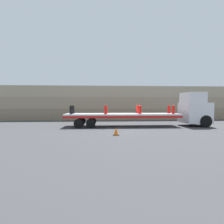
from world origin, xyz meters
TOP-DOWN VIEW (x-y plane):
  - ground_plane at (0.00, 0.00)m, footprint 120.00×120.00m
  - rock_cliff at (0.00, 8.24)m, footprint 60.00×3.30m
  - truck_cab at (7.20, 0.00)m, footprint 2.33×2.66m
  - flatbed_trailer at (-0.58, 0.00)m, footprint 10.76×2.56m
  - fire_hydrant_black_near_0 at (-4.78, -0.54)m, footprint 0.34×0.54m
  - fire_hydrant_black_far_0 at (-4.78, 0.54)m, footprint 0.34×0.54m
  - fire_hydrant_red_near_1 at (-1.59, -0.54)m, footprint 0.34×0.54m
  - fire_hydrant_red_far_1 at (-1.59, 0.54)m, footprint 0.34×0.54m
  - fire_hydrant_red_near_2 at (1.59, -0.54)m, footprint 0.34×0.54m
  - fire_hydrant_red_far_2 at (1.59, 0.54)m, footprint 0.34×0.54m
  - fire_hydrant_red_near_3 at (4.78, -0.54)m, footprint 0.34×0.54m
  - fire_hydrant_red_far_3 at (4.78, 0.54)m, footprint 0.34×0.54m
  - cargo_strap_rear at (-4.78, 0.00)m, footprint 0.05×2.66m
  - cargo_strap_middle at (-1.59, 0.00)m, footprint 0.05×2.66m
  - traffic_cone at (-0.99, -4.83)m, footprint 0.42×0.42m

SIDE VIEW (x-z plane):
  - ground_plane at x=0.00m, z-range 0.00..0.00m
  - traffic_cone at x=-0.99m, z-range -0.01..0.52m
  - flatbed_trailer at x=-0.58m, z-range 0.41..1.65m
  - truck_cab at x=7.20m, z-range -0.02..3.25m
  - fire_hydrant_black_near_0 at x=-4.78m, z-range 1.22..2.03m
  - fire_hydrant_black_far_0 at x=-4.78m, z-range 1.22..2.03m
  - fire_hydrant_red_near_1 at x=-1.59m, z-range 1.22..2.03m
  - fire_hydrant_red_far_1 at x=-1.59m, z-range 1.22..2.03m
  - fire_hydrant_red_near_2 at x=1.59m, z-range 1.22..2.03m
  - fire_hydrant_red_far_2 at x=1.59m, z-range 1.22..2.03m
  - fire_hydrant_red_near_3 at x=4.78m, z-range 1.22..2.03m
  - fire_hydrant_red_far_3 at x=4.78m, z-range 1.22..2.03m
  - cargo_strap_rear at x=-4.78m, z-range 2.05..2.06m
  - cargo_strap_middle at x=-1.59m, z-range 2.05..2.06m
  - rock_cliff at x=0.00m, z-range 0.00..4.63m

